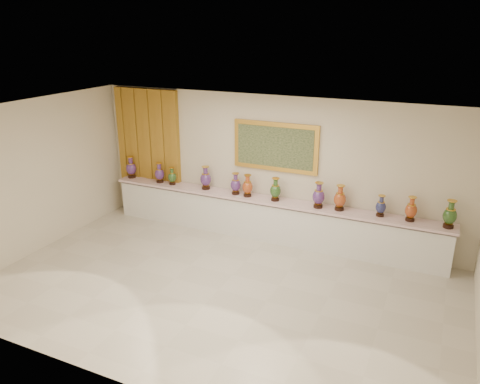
# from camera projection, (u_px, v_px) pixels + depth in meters

# --- Properties ---
(ground) EXTENTS (8.00, 8.00, 0.00)m
(ground) POSITION_uv_depth(u_px,v_px,m) (219.00, 290.00, 8.04)
(ground) COLOR beige
(ground) RESTS_ON ground
(room) EXTENTS (8.00, 8.00, 8.00)m
(room) POSITION_uv_depth(u_px,v_px,m) (167.00, 152.00, 10.60)
(room) COLOR beige
(room) RESTS_ON ground
(counter) EXTENTS (7.28, 0.48, 0.90)m
(counter) POSITION_uv_depth(u_px,v_px,m) (268.00, 219.00, 9.84)
(counter) COLOR white
(counter) RESTS_ON ground
(vase_0) EXTENTS (0.30, 0.30, 0.51)m
(vase_0) POSITION_uv_depth(u_px,v_px,m) (131.00, 168.00, 10.96)
(vase_0) COLOR black
(vase_0) RESTS_ON counter
(vase_1) EXTENTS (0.28, 0.28, 0.46)m
(vase_1) POSITION_uv_depth(u_px,v_px,m) (159.00, 174.00, 10.63)
(vase_1) COLOR black
(vase_1) RESTS_ON counter
(vase_2) EXTENTS (0.24, 0.24, 0.40)m
(vase_2) POSITION_uv_depth(u_px,v_px,m) (172.00, 177.00, 10.49)
(vase_2) COLOR black
(vase_2) RESTS_ON counter
(vase_3) EXTENTS (0.29, 0.29, 0.52)m
(vase_3) POSITION_uv_depth(u_px,v_px,m) (206.00, 179.00, 10.19)
(vase_3) COLOR black
(vase_3) RESTS_ON counter
(vase_4) EXTENTS (0.28, 0.28, 0.47)m
(vase_4) POSITION_uv_depth(u_px,v_px,m) (236.00, 185.00, 9.89)
(vase_4) COLOR black
(vase_4) RESTS_ON counter
(vase_5) EXTENTS (0.28, 0.28, 0.47)m
(vase_5) POSITION_uv_depth(u_px,v_px,m) (248.00, 187.00, 9.75)
(vase_5) COLOR black
(vase_5) RESTS_ON counter
(vase_6) EXTENTS (0.22, 0.22, 0.48)m
(vase_6) POSITION_uv_depth(u_px,v_px,m) (275.00, 190.00, 9.52)
(vase_6) COLOR black
(vase_6) RESTS_ON counter
(vase_7) EXTENTS (0.28, 0.28, 0.52)m
(vase_7) POSITION_uv_depth(u_px,v_px,m) (319.00, 196.00, 9.14)
(vase_7) COLOR black
(vase_7) RESTS_ON counter
(vase_8) EXTENTS (0.31, 0.31, 0.51)m
(vase_8) POSITION_uv_depth(u_px,v_px,m) (340.00, 199.00, 9.02)
(vase_8) COLOR black
(vase_8) RESTS_ON counter
(vase_9) EXTENTS (0.22, 0.22, 0.41)m
(vase_9) POSITION_uv_depth(u_px,v_px,m) (381.00, 207.00, 8.74)
(vase_9) COLOR black
(vase_9) RESTS_ON counter
(vase_10) EXTENTS (0.25, 0.25, 0.47)m
(vase_10) POSITION_uv_depth(u_px,v_px,m) (411.00, 210.00, 8.52)
(vase_10) COLOR black
(vase_10) RESTS_ON counter
(vase_11) EXTENTS (0.29, 0.29, 0.52)m
(vase_11) POSITION_uv_depth(u_px,v_px,m) (450.00, 215.00, 8.22)
(vase_11) COLOR black
(vase_11) RESTS_ON counter
(label_card) EXTENTS (0.10, 0.06, 0.00)m
(label_card) POSITION_uv_depth(u_px,v_px,m) (239.00, 197.00, 9.80)
(label_card) COLOR white
(label_card) RESTS_ON counter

